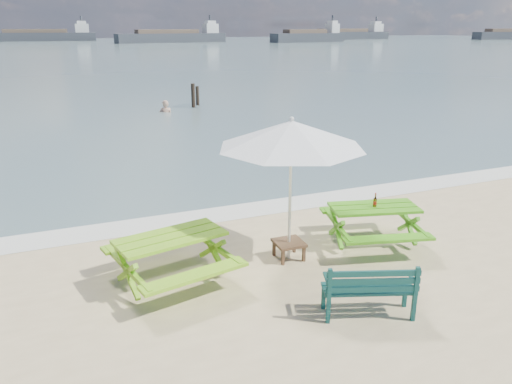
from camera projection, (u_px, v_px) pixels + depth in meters
name	position (u px, v px, depth m)	size (l,w,h in m)	color
sea	(65.00, 51.00, 81.70)	(300.00, 300.00, 0.00)	slate
foam_strip	(236.00, 212.00, 11.32)	(22.00, 0.90, 0.01)	silver
picnic_table_left	(172.00, 260.00, 8.13)	(2.10, 2.25, 0.83)	#76B51B
picnic_table_right	(373.00, 226.00, 9.56)	(2.05, 2.18, 0.78)	#469917
park_bench	(368.00, 299.00, 7.26)	(1.39, 0.86, 0.81)	#0E3C39
side_table	(289.00, 249.00, 9.04)	(0.53, 0.53, 0.33)	brown
patio_umbrella	(291.00, 134.00, 8.36)	(2.64, 2.64, 2.53)	silver
beer_bottle	(375.00, 202.00, 9.37)	(0.07, 0.07, 0.27)	brown
swimmer	(166.00, 119.00, 24.44)	(0.78, 0.65, 1.82)	tan
mooring_pilings	(195.00, 98.00, 25.81)	(0.58, 0.78, 1.41)	black
cargo_ships	(274.00, 36.00, 132.17)	(150.36, 40.73, 4.40)	#33363D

